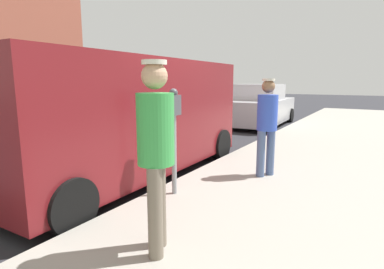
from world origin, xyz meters
TOP-DOWN VIEW (x-y plane):
  - ground_plane at (0.00, 0.00)m, footprint 80.00×80.00m
  - sidewalk_slab at (3.50, 0.00)m, footprint 5.00×32.00m
  - parking_meter_near at (1.35, -0.84)m, footprint 0.14×0.18m
  - pedestrian_in_green at (2.09, -2.20)m, footprint 0.34×0.34m
  - pedestrian_in_blue at (2.21, 0.70)m, footprint 0.34×0.34m
  - parked_van at (-0.15, -0.16)m, footprint 2.19×5.23m
  - parked_sedan_ahead at (-0.25, 7.58)m, footprint 2.11×4.48m

SIDE VIEW (x-z plane):
  - ground_plane at x=0.00m, z-range 0.00..0.00m
  - sidewalk_slab at x=3.50m, z-range 0.00..0.15m
  - parked_sedan_ahead at x=-0.25m, z-range -0.08..1.57m
  - pedestrian_in_blue at x=2.21m, z-range 0.27..1.93m
  - parked_van at x=-0.15m, z-range 0.08..2.23m
  - parking_meter_near at x=1.35m, z-range 0.42..1.94m
  - pedestrian_in_green at x=2.09m, z-range 0.29..2.09m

